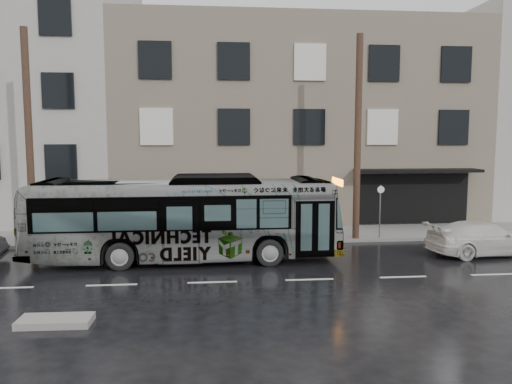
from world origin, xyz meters
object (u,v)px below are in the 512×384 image
Objects in this scene: sign_post at (380,212)px; bus at (185,218)px; white_sedan at (484,238)px; utility_pole_front at (358,138)px; utility_pole_rear at (29,138)px.

bus is at bearing -162.09° from sign_post.
bus is at bearing 83.14° from white_sedan.
sign_post reaches higher than white_sedan.
utility_pole_front is at bearing -70.31° from bus.
sign_post is (15.10, 0.00, -3.30)m from utility_pole_rear.
utility_pole_rear is 3.75× the size of sign_post.
utility_pole_front is 1.95× the size of white_sedan.
utility_pole_rear is at bearing 180.00° from utility_pole_front.
bus is (-8.59, -2.78, 0.28)m from sign_post.
sign_post is 4.47m from white_sedan.
utility_pole_rear is 0.77× the size of bus.
white_sedan is (11.85, -0.21, -0.96)m from bus.
utility_pole_rear is at bearing 74.90° from white_sedan.
utility_pole_rear is (-14.00, 0.00, 0.00)m from utility_pole_front.
sign_post is at bearing 41.63° from white_sedan.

